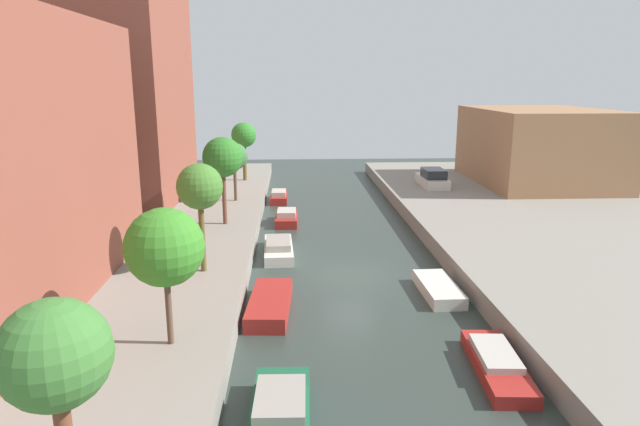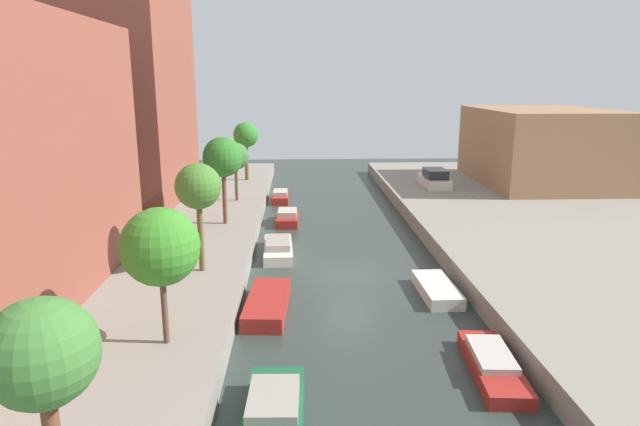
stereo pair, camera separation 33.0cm
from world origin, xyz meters
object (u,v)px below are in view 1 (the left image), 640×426
(apartment_tower_far, at_px, (99,2))
(street_tree_3, at_px, (223,158))
(parked_car, at_px, (433,179))
(moored_boat_left_4, at_px, (287,218))
(street_tree_5, at_px, (244,136))
(moored_boat_right_2, at_px, (438,289))
(moored_boat_left_3, at_px, (278,248))
(street_tree_0, at_px, (55,359))
(moored_boat_left_2, at_px, (270,304))
(street_tree_4, at_px, (234,157))
(moored_boat_right_1, at_px, (497,363))
(low_block_right, at_px, (538,146))
(moored_boat_left_1, at_px, (280,411))
(moored_boat_left_5, at_px, (279,197))
(street_tree_1, at_px, (165,248))
(street_tree_2, at_px, (200,188))

(apartment_tower_far, distance_m, street_tree_3, 15.53)
(parked_car, distance_m, moored_boat_left_4, 14.46)
(street_tree_5, relative_size, moored_boat_right_2, 1.29)
(moored_boat_left_3, bearing_deg, street_tree_0, -99.00)
(apartment_tower_far, xyz_separation_m, moored_boat_left_4, (12.76, -4.42, -14.38))
(apartment_tower_far, relative_size, moored_boat_left_2, 5.88)
(street_tree_4, xyz_separation_m, moored_boat_left_4, (3.72, -3.08, -3.79))
(street_tree_3, height_order, moored_boat_left_3, street_tree_3)
(moored_boat_right_2, bearing_deg, moored_boat_right_1, -88.56)
(low_block_right, xyz_separation_m, moored_boat_right_1, (-14.05, -29.29, -3.81))
(moored_boat_left_2, xyz_separation_m, moored_boat_left_4, (0.61, 14.75, 0.07))
(street_tree_5, bearing_deg, street_tree_4, -90.00)
(apartment_tower_far, bearing_deg, moored_boat_left_1, -64.87)
(street_tree_0, height_order, parked_car, street_tree_0)
(street_tree_4, height_order, parked_car, street_tree_4)
(moored_boat_left_4, bearing_deg, street_tree_5, 107.85)
(street_tree_0, distance_m, moored_boat_right_2, 18.68)
(moored_boat_left_5, xyz_separation_m, moored_boat_right_1, (7.86, -27.23, -0.10))
(apartment_tower_far, bearing_deg, street_tree_4, -8.45)
(street_tree_0, xyz_separation_m, moored_boat_right_2, (10.74, 14.57, -4.63))
(street_tree_1, relative_size, moored_boat_left_4, 1.37)
(apartment_tower_far, distance_m, moored_boat_left_5, 18.97)
(street_tree_2, relative_size, street_tree_5, 0.99)
(street_tree_1, xyz_separation_m, street_tree_5, (0.00, 31.03, 0.53))
(street_tree_5, distance_m, moored_boat_right_1, 33.84)
(apartment_tower_far, xyz_separation_m, moored_boat_right_1, (19.95, -24.58, -14.48))
(street_tree_1, distance_m, moored_boat_left_5, 27.02)
(street_tree_4, bearing_deg, parked_car, 17.11)
(street_tree_2, distance_m, street_tree_4, 15.34)
(moored_boat_left_2, height_order, moored_boat_left_3, moored_boat_left_3)
(street_tree_0, bearing_deg, moored_boat_left_5, 85.01)
(parked_car, bearing_deg, low_block_right, 7.44)
(street_tree_2, bearing_deg, street_tree_4, 90.00)
(apartment_tower_far, relative_size, street_tree_0, 5.53)
(street_tree_5, bearing_deg, moored_boat_left_3, -79.85)
(moored_boat_left_2, bearing_deg, moored_boat_right_1, -34.72)
(low_block_right, distance_m, parked_car, 9.62)
(street_tree_3, height_order, moored_boat_left_4, street_tree_3)
(moored_boat_left_4, distance_m, moored_boat_right_2, 15.01)
(street_tree_0, bearing_deg, low_block_right, 55.96)
(street_tree_0, distance_m, street_tree_5, 39.37)
(moored_boat_right_2, bearing_deg, moored_boat_left_4, 117.90)
(street_tree_5, distance_m, moored_boat_left_4, 12.92)
(moored_boat_left_2, bearing_deg, moored_boat_left_5, 90.16)
(street_tree_2, height_order, street_tree_5, street_tree_5)
(apartment_tower_far, relative_size, street_tree_1, 5.95)
(moored_boat_left_1, bearing_deg, moored_boat_left_4, 89.96)
(moored_boat_left_4, bearing_deg, moored_boat_left_5, 95.40)
(moored_boat_left_5, xyz_separation_m, moored_boat_right_2, (7.69, -20.33, -0.12))
(moored_boat_left_1, bearing_deg, moored_boat_right_1, 19.76)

